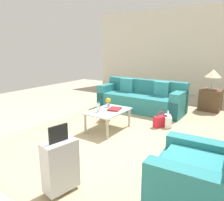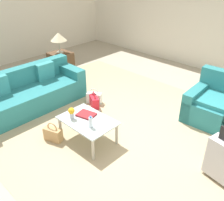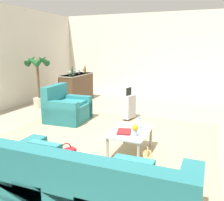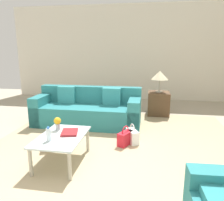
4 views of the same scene
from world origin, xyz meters
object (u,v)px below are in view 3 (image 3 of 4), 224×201
at_px(water_bottle, 139,123).
at_px(wine_bottle_green, 72,72).
at_px(coffee_table_book, 124,132).
at_px(bar_console, 77,87).
at_px(coffee_table, 131,134).
at_px(handbag_tan, 147,161).
at_px(handbag_white, 56,158).
at_px(potted_palm, 38,77).
at_px(suitcase_silver, 129,106).
at_px(handbag_red, 66,156).
at_px(wine_glass_left_of_centre, 74,72).
at_px(flower_vase, 135,129).
at_px(couch, 90,192).
at_px(wine_glass_rightmost, 83,70).
at_px(wine_bottle_amber, 85,70).
at_px(wine_glass_leftmost, 70,73).
at_px(armchair, 65,109).
at_px(wine_glass_right_of_centre, 79,71).

height_order(water_bottle, wine_bottle_green, wine_bottle_green).
distance_m(coffee_table_book, bar_console, 4.71).
distance_m(coffee_table, handbag_tan, 0.65).
bearing_deg(handbag_white, bar_console, 25.82).
xyz_separation_m(handbag_white, potted_palm, (3.10, 2.73, 0.84)).
bearing_deg(suitcase_silver, bar_console, 57.99).
distance_m(handbag_red, handbag_white, 0.17).
bearing_deg(coffee_table, wine_glass_left_of_centre, 42.98).
bearing_deg(potted_palm, wine_glass_left_of_centre, -28.01).
xyz_separation_m(flower_vase, potted_palm, (2.42, 3.85, 0.42)).
xyz_separation_m(wine_bottle_green, potted_palm, (-0.86, 0.71, -0.09)).
height_order(flower_vase, wine_bottle_green, wine_bottle_green).
distance_m(couch, coffee_table, 1.79).
xyz_separation_m(suitcase_silver, handbag_red, (-2.78, 0.16, -0.23)).
bearing_deg(flower_vase, wine_glass_rightmost, 37.59).
relative_size(coffee_table_book, wine_bottle_amber, 1.00).
distance_m(wine_glass_leftmost, handbag_red, 4.45).
bearing_deg(coffee_table_book, suitcase_silver, 2.81).
xyz_separation_m(coffee_table_book, flower_vase, (-0.10, -0.23, 0.11)).
height_order(coffee_table_book, handbag_red, coffee_table_book).
relative_size(couch, armchair, 2.29).
relative_size(armchair, wine_bottle_amber, 3.42).
relative_size(couch, handbag_red, 6.57).
relative_size(wine_bottle_amber, potted_palm, 0.18).
xyz_separation_m(flower_vase, wine_bottle_green, (3.28, 3.14, 0.51)).
relative_size(water_bottle, handbag_tan, 0.57).
bearing_deg(handbag_tan, wine_bottle_amber, 37.98).
xyz_separation_m(armchair, suitcase_silver, (0.70, -1.48, 0.05)).
height_order(bar_console, wine_glass_rightmost, wine_glass_rightmost).
height_order(wine_glass_left_of_centre, wine_glass_rightmost, same).
height_order(wine_glass_rightmost, wine_bottle_green, wine_bottle_green).
height_order(flower_vase, handbag_tan, flower_vase).
relative_size(coffee_table, suitcase_silver, 1.11).
distance_m(coffee_table_book, flower_vase, 0.27).
xyz_separation_m(couch, wine_glass_left_of_centre, (5.11, 3.20, 0.75)).
relative_size(wine_glass_leftmost, handbag_red, 0.43).
bearing_deg(coffee_table, wine_glass_rightmost, 37.76).
distance_m(flower_vase, handbag_red, 1.22).
distance_m(coffee_table, coffee_table_book, 0.16).
height_order(coffee_table, wine_bottle_amber, wine_bottle_amber).
relative_size(coffee_table, wine_glass_right_of_centre, 6.11).
distance_m(handbag_red, handbag_tan, 1.32).
bearing_deg(potted_palm, couch, -136.38).
bearing_deg(wine_bottle_green, handbag_white, -152.93).
xyz_separation_m(bar_console, wine_glass_rightmost, (0.52, 0.01, 0.56)).
height_order(coffee_table, wine_glass_rightmost, wine_glass_rightmost).
bearing_deg(couch, water_bottle, -0.00).
xyz_separation_m(suitcase_silver, handbag_white, (-2.90, 0.27, -0.23)).
xyz_separation_m(armchair, water_bottle, (-1.10, -2.28, 0.21)).
bearing_deg(wine_bottle_green, wine_glass_left_of_centre, 21.69).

